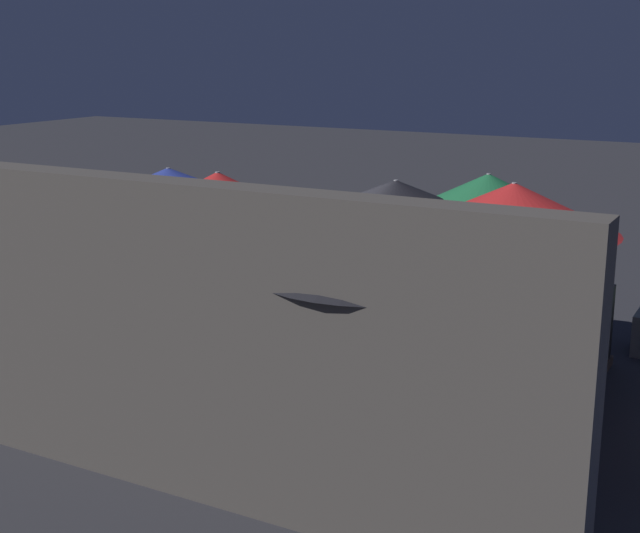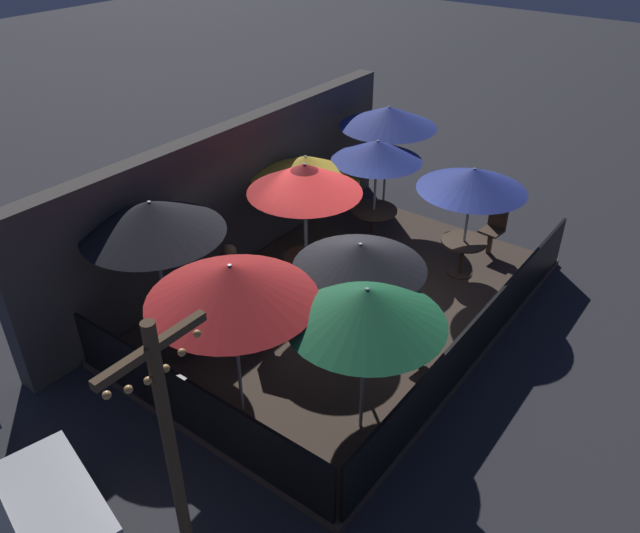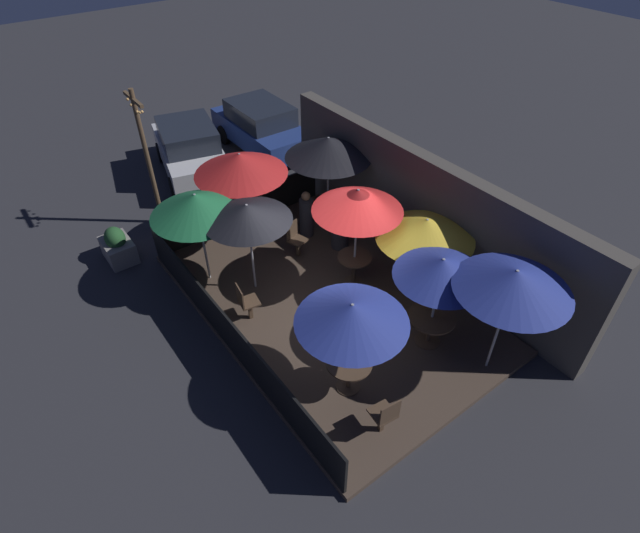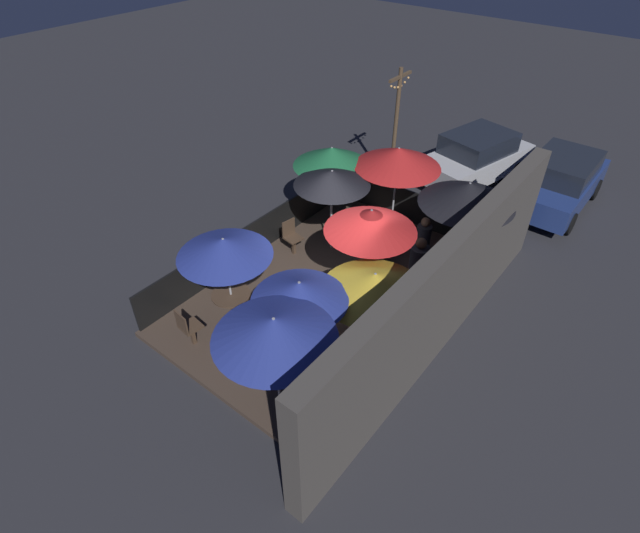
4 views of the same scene
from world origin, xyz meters
name	(u,v)px [view 1 (image 1 of 4)]	position (x,y,z in m)	size (l,w,h in m)	color
ground_plane	(256,375)	(0.00, 0.00, 0.00)	(60.00, 60.00, 0.00)	#2D2D33
patio_deck	(256,370)	(0.00, 0.00, 0.06)	(7.55, 4.98, 0.12)	#47382D
building_wall	(95,324)	(0.00, 2.72, 1.42)	(9.15, 0.36, 2.83)	#4C4742
fence_front	(347,283)	(0.00, -2.44, 0.59)	(7.35, 0.05, 0.95)	black
fence_side_left	(564,383)	(-3.73, 0.00, 0.59)	(0.05, 4.78, 0.95)	black
patio_umbrella_0	(218,195)	(-0.12, 0.86, 2.37)	(1.94, 1.94, 2.50)	#B2B2B7
patio_umbrella_1	(56,203)	(2.21, 0.91, 2.09)	(1.78, 1.78, 2.18)	#B2B2B7
patio_umbrella_2	(169,182)	(2.12, -1.13, 2.08)	(1.95, 1.95, 2.16)	#B2B2B7
patio_umbrella_4	(82,239)	(1.04, 1.75, 1.93)	(2.08, 2.08, 2.04)	#B2B2B7
patio_umbrella_5	(396,196)	(-1.35, -1.07, 2.17)	(1.88, 1.88, 2.25)	#B2B2B7
patio_umbrella_6	(513,207)	(-3.03, -0.26, 2.31)	(2.21, 2.21, 2.45)	#B2B2B7
patio_umbrella_7	(375,242)	(-2.47, 1.89, 2.30)	(2.18, 2.18, 2.45)	#B2B2B7
patio_umbrella_8	(488,194)	(-2.26, -1.77, 2.17)	(2.03, 2.03, 2.30)	#B2B2B7
dining_table_0	(222,341)	(-0.12, 0.86, 0.71)	(0.78, 0.78, 0.75)	#4C3828
dining_table_1	(64,315)	(2.21, 0.91, 0.69)	(0.95, 0.95, 0.71)	#4C3828
dining_table_2	(173,279)	(2.12, -1.13, 0.69)	(0.85, 0.85, 0.72)	#4C3828
patio_chair_0	(359,297)	(-0.55, -1.73, 0.63)	(0.46, 0.46, 0.93)	#4C3828
patio_chair_1	(374,360)	(-1.77, 0.37, 0.62)	(0.50, 0.50, 0.92)	#4C3828
patio_chair_2	(119,271)	(3.23, -1.25, 0.65)	(0.44, 0.44, 0.95)	#4C3828
patron_0	(392,383)	(-2.30, 1.07, 0.70)	(0.40, 0.40, 1.28)	#333338
patron_1	(293,377)	(-1.39, 1.46, 0.72)	(0.52, 0.52, 1.36)	#333338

